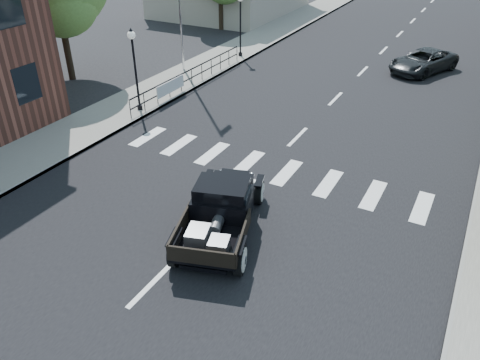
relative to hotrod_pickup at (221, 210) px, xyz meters
The scene contains 11 objects.
ground 0.97m from the hotrod_pickup, 155.10° to the left, with size 120.00×120.00×0.00m, color black.
road 15.25m from the hotrod_pickup, 91.77° to the left, with size 14.00×80.00×0.02m, color black.
road_markings 10.26m from the hotrod_pickup, 92.64° to the left, with size 12.00×60.00×0.06m, color silver, non-canonical shape.
sidewalk_left 17.68m from the hotrod_pickup, 120.52° to the left, with size 3.00×80.00×0.15m, color gray.
railing 12.84m from the hotrod_pickup, 127.25° to the left, with size 0.08×10.00×1.00m, color black, non-canonical shape.
banner 11.26m from the hotrod_pickup, 133.10° to the left, with size 0.04×2.20×0.60m, color silver, non-canonical shape.
lamp_post_b 10.26m from the hotrod_pickup, 142.39° to the left, with size 0.36×0.36×3.74m, color black, non-canonical shape.
lamp_post_c 18.16m from the hotrod_pickup, 116.46° to the left, with size 0.36×0.36×3.74m, color black, non-canonical shape.
big_tree_near 16.97m from the hotrod_pickup, 150.41° to the left, with size 5.63×5.63×8.27m, color #4D7733, non-canonical shape.
hotrod_pickup is the anchor object (origin of this frame).
second_car 18.92m from the hotrod_pickup, 82.24° to the left, with size 2.09×4.53×1.26m, color black.
Camera 1 is at (6.34, -9.91, 8.65)m, focal length 35.00 mm.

